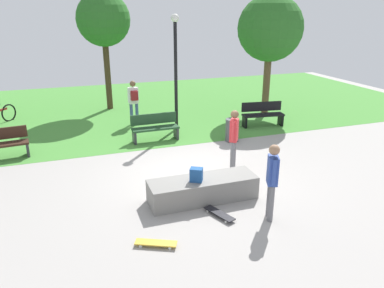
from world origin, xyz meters
The scene contains 16 objects.
ground_plane centered at (0.00, 0.00, 0.00)m, with size 28.00×28.00×0.00m, color #9E9993.
grass_lawn centered at (0.00, 8.17, 0.00)m, with size 26.60×11.66×0.01m, color #478C38.
concrete_ledge centered at (-0.29, -1.34, 0.27)m, with size 2.55×0.78×0.54m, color gray.
backpack_on_ledge centered at (-0.47, -1.40, 0.70)m, with size 0.28×0.20×0.32m, color #1E4C8C.
skater_performing_trick centered at (0.78, -2.58, 0.98)m, with size 0.31×0.40×1.69m.
skater_watching centered at (1.16, 0.10, 0.99)m, with size 0.35×0.38×1.69m.
skateboard_by_ledge centered at (-0.21, -2.16, 0.06)m, with size 0.48×0.82×0.08m.
skateboard_spare centered at (-1.77, -2.76, 0.06)m, with size 0.81×0.52×0.08m.
park_bench_far_left centered at (3.98, 3.48, 0.48)m, with size 1.65×0.68×0.91m.
park_bench_far_right centered at (-0.35, 3.17, 0.48)m, with size 1.61×0.49×0.91m.
park_bench_by_oak centered at (-5.13, 3.05, 0.48)m, with size 1.64×0.65×0.91m.
tree_tall_oak centered at (5.08, 5.22, 3.51)m, with size 2.68×2.68×4.88m.
tree_young_birch centered at (-1.26, 8.10, 3.83)m, with size 2.26×2.26×5.01m.
lamp_post centered at (0.71, 4.12, 2.51)m, with size 0.28×0.28×4.12m.
trash_bin centered at (2.12, 2.24, 0.39)m, with size 0.45×0.45×0.78m, color #4C4C51.
pedestrian_with_backpack centered at (-0.66, 5.25, 1.03)m, with size 0.43×0.36×1.72m.
Camera 1 is at (-3.05, -8.58, 4.22)m, focal length 34.39 mm.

